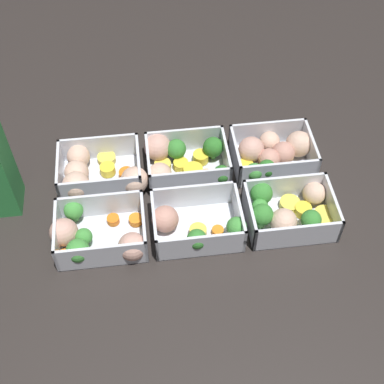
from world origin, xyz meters
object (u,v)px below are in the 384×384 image
(container_near_center, at_px, (181,160))
(container_far_center, at_px, (193,225))
(container_near_right, at_px, (97,173))
(container_far_left, at_px, (289,211))
(container_far_right, at_px, (95,236))
(container_near_left, at_px, (273,153))

(container_near_center, bearing_deg, container_far_center, 91.85)
(container_near_right, height_order, container_far_left, same)
(container_near_center, height_order, container_near_right, same)
(container_near_right, relative_size, container_far_center, 1.00)
(container_far_center, bearing_deg, container_far_right, 0.88)
(container_far_center, bearing_deg, container_near_right, -40.24)
(container_near_left, relative_size, container_far_center, 0.99)
(container_near_left, bearing_deg, container_far_center, 40.55)
(container_near_center, xyz_separation_m, container_far_center, (-0.00, 0.15, -0.00))
(container_near_right, distance_m, container_far_center, 0.21)
(container_near_center, height_order, container_far_left, same)
(container_near_left, bearing_deg, container_far_left, 89.34)
(container_far_center, bearing_deg, container_near_left, -139.45)
(container_near_center, relative_size, container_far_left, 0.99)
(container_far_center, relative_size, container_far_right, 0.97)
(container_near_center, bearing_deg, container_far_right, 43.57)
(container_far_center, bearing_deg, container_far_left, -177.20)
(container_far_left, bearing_deg, container_near_center, -39.55)
(container_far_left, xyz_separation_m, container_far_center, (0.17, 0.01, -0.00))
(container_near_right, bearing_deg, container_far_center, 139.76)
(container_near_right, xyz_separation_m, container_far_left, (-0.33, 0.13, -0.00))
(container_far_left, bearing_deg, container_near_left, -90.66)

